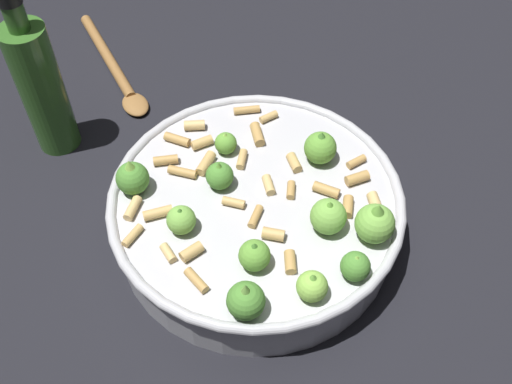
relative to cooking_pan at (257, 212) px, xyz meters
The scene contains 4 objects.
ground_plane 0.04m from the cooking_pan, 118.34° to the left, with size 2.40×2.40×0.00m, color black.
cooking_pan is the anchor object (origin of this frame).
olive_oil_bottle 0.32m from the cooking_pan, 151.60° to the left, with size 0.06×0.06×0.24m.
wooden_spoon 0.37m from the cooking_pan, 127.07° to the left, with size 0.15×0.24×0.02m.
Camera 1 is at (0.01, -0.43, 0.61)m, focal length 42.26 mm.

